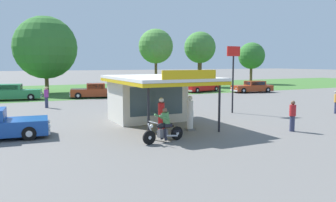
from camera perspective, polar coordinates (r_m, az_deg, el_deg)
ground_plane at (r=18.73m, az=6.68°, el=-4.71°), size 300.00×300.00×0.00m
grass_verge_strip at (r=46.66m, az=-13.65°, el=1.85°), size 120.00×24.00×0.01m
service_station_kiosk at (r=20.80m, az=-3.08°, el=1.11°), size 4.92×7.27×3.28m
gas_pump_nearside at (r=17.38m, az=-1.13°, el=-2.72°), size 0.44×0.44×1.85m
gas_pump_offside at (r=18.16m, az=3.74°, el=-2.31°), size 0.44×0.44×1.87m
motorcycle_with_rider at (r=15.44m, az=-0.65°, el=-4.60°), size 2.18×0.73×1.58m
parked_car_back_row_right at (r=42.79m, az=14.12°, el=2.31°), size 5.32×2.56×1.40m
parked_car_back_row_left at (r=35.86m, az=-12.38°, el=1.62°), size 5.09×2.75×1.50m
parked_car_second_row_spare at (r=38.43m, az=-1.20°, el=2.09°), size 5.30×2.92×1.46m
parked_car_back_row_centre at (r=36.24m, az=-25.03°, el=1.29°), size 5.78×2.79×1.56m
parked_car_back_row_centre_right at (r=42.54m, az=5.69°, el=2.51°), size 5.67×3.18×1.49m
bystander_chatting_near_pumps at (r=19.00m, az=20.34°, el=-2.27°), size 0.34×0.34×1.64m
bystander_leaning_by_kiosk at (r=28.85m, az=-19.91°, el=0.72°), size 0.37×0.37×1.71m
tree_oak_far_left at (r=47.96m, az=-2.10°, el=9.14°), size 4.88×4.88×8.40m
tree_oak_right at (r=42.76m, az=-20.05°, el=8.49°), size 7.37×7.37×9.10m
tree_oak_far_right at (r=60.00m, az=13.91°, el=7.39°), size 4.54×4.54×7.11m
tree_oak_centre at (r=51.88m, az=5.42°, el=8.96°), size 4.77×4.77×8.33m
roadside_pole_sign at (r=24.68m, az=10.98°, el=5.55°), size 1.10×0.12×4.79m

